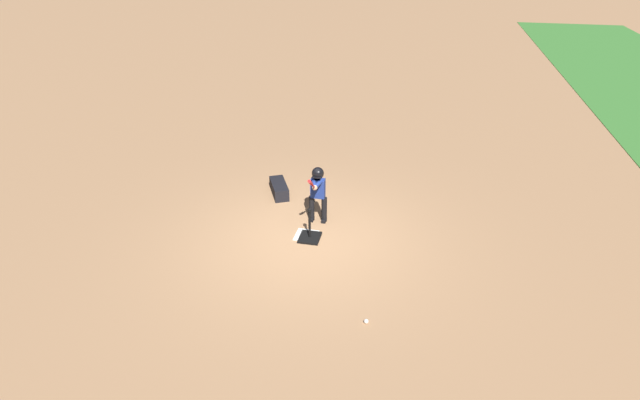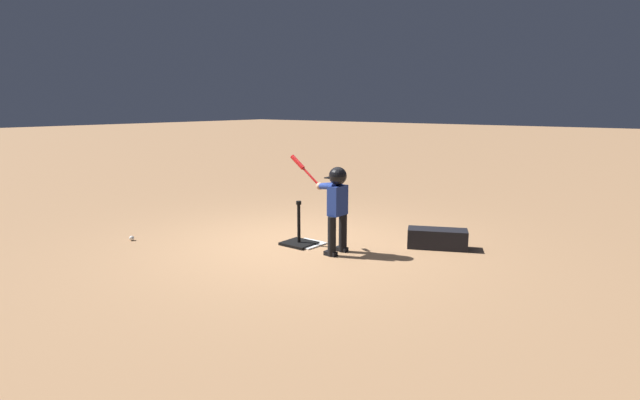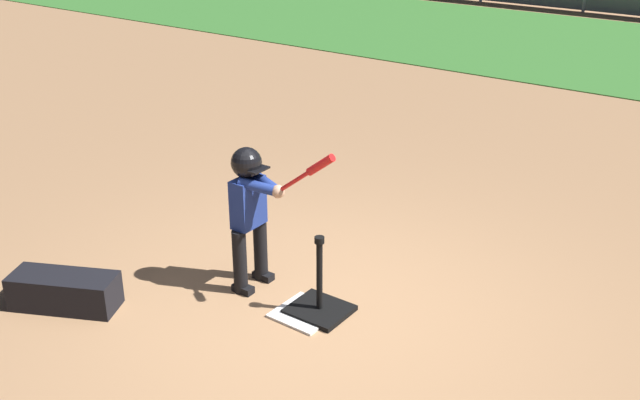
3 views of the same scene
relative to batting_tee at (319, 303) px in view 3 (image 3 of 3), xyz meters
The scene contains 5 objects.
ground_plane 0.09m from the batting_tee, 44.87° to the right, with size 90.00×90.00×0.00m, color #AD7F56.
home_plate 0.14m from the batting_tee, 130.75° to the right, with size 0.44×0.44×0.02m, color white.
batting_tee is the anchor object (origin of this frame).
batter_child 0.97m from the batting_tee, behind, with size 0.95×0.38×1.33m.
equipment_bag 2.01m from the batting_tee, 146.77° to the right, with size 0.84×0.32×0.28m, color black.
Camera 3 is at (2.89, -4.03, 3.18)m, focal length 42.00 mm.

